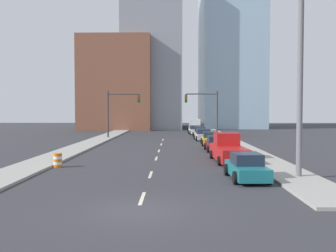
{
  "coord_description": "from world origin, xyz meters",
  "views": [
    {
      "loc": [
        1.36,
        -14.13,
        3.84
      ],
      "look_at": [
        0.8,
        24.82,
        2.2
      ],
      "focal_mm": 40.0,
      "sensor_mm": 36.0,
      "label": 1
    }
  ],
  "objects": [
    {
      "name": "sidewalk_left",
      "position": [
        -8.19,
        45.16,
        0.08
      ],
      "size": [
        2.77,
        90.33,
        0.15
      ],
      "color": "#9E9B93",
      "rests_on": "ground"
    },
    {
      "name": "sedan_white",
      "position": [
        4.93,
        45.87,
        0.65
      ],
      "size": [
        2.35,
        4.4,
        1.41
      ],
      "rotation": [
        0.0,
        0.0,
        0.05
      ],
      "color": "silver",
      "rests_on": "ground"
    },
    {
      "name": "ground_plane",
      "position": [
        0.0,
        0.0,
        0.0
      ],
      "size": [
        200.0,
        200.0,
        0.0
      ],
      "primitive_type": "plane",
      "color": "#333338"
    },
    {
      "name": "traffic_signal_left",
      "position": [
        -6.36,
        36.97,
        4.2
      ],
      "size": [
        4.54,
        0.35,
        6.46
      ],
      "color": "#38383D",
      "rests_on": "ground"
    },
    {
      "name": "lane_stripe_at_2m",
      "position": [
        0.0,
        2.0,
        0.0
      ],
      "size": [
        0.16,
        2.4,
        0.01
      ],
      "primitive_type": "cube",
      "color": "beige",
      "rests_on": "ground"
    },
    {
      "name": "lane_stripe_at_34m",
      "position": [
        0.0,
        34.43,
        0.0
      ],
      "size": [
        0.16,
        2.4,
        0.01
      ],
      "primitive_type": "cube",
      "color": "beige",
      "rests_on": "ground"
    },
    {
      "name": "lane_stripe_at_28m",
      "position": [
        0.0,
        27.88,
        0.0
      ],
      "size": [
        0.16,
        2.4,
        0.01
      ],
      "primitive_type": "cube",
      "color": "beige",
      "rests_on": "ground"
    },
    {
      "name": "lane_stripe_at_21m",
      "position": [
        0.0,
        21.08,
        0.0
      ],
      "size": [
        0.16,
        2.4,
        0.01
      ],
      "primitive_type": "cube",
      "color": "beige",
      "rests_on": "ground"
    },
    {
      "name": "sedan_yellow",
      "position": [
        5.53,
        27.25,
        0.66
      ],
      "size": [
        2.24,
        4.39,
        1.44
      ],
      "rotation": [
        0.0,
        0.0,
        -0.03
      ],
      "color": "gold",
      "rests_on": "ground"
    },
    {
      "name": "building_office_center",
      "position": [
        -2.95,
        67.19,
        15.79
      ],
      "size": [
        12.0,
        20.0,
        31.58
      ],
      "color": "gray",
      "rests_on": "ground"
    },
    {
      "name": "lane_stripe_at_15m",
      "position": [
        0.0,
        15.49,
        0.0
      ],
      "size": [
        0.16,
        2.4,
        0.01
      ],
      "primitive_type": "cube",
      "color": "beige",
      "rests_on": "ground"
    },
    {
      "name": "sedan_silver",
      "position": [
        5.19,
        33.86,
        0.66
      ],
      "size": [
        2.29,
        4.68,
        1.44
      ],
      "rotation": [
        0.0,
        0.0,
        0.04
      ],
      "color": "#B2B2BC",
      "rests_on": "ground"
    },
    {
      "name": "sedan_tan",
      "position": [
        5.19,
        39.26,
        0.67
      ],
      "size": [
        2.07,
        4.7,
        1.48
      ],
      "rotation": [
        0.0,
        0.0,
        -0.01
      ],
      "color": "tan",
      "rests_on": "ground"
    },
    {
      "name": "building_glass_right",
      "position": [
        14.1,
        71.19,
        17.69
      ],
      "size": [
        13.0,
        20.0,
        35.39
      ],
      "color": "#99B7CC",
      "rests_on": "ground"
    },
    {
      "name": "sedan_teal",
      "position": [
        5.42,
        6.52,
        0.67
      ],
      "size": [
        2.1,
        4.37,
        1.47
      ],
      "rotation": [
        0.0,
        0.0,
        0.03
      ],
      "color": "#196B75",
      "rests_on": "ground"
    },
    {
      "name": "traffic_barrel",
      "position": [
        -6.42,
        10.78,
        0.47
      ],
      "size": [
        0.56,
        0.56,
        0.95
      ],
      "color": "orange",
      "rests_on": "ground"
    },
    {
      "name": "sidewalk_right",
      "position": [
        8.19,
        45.16,
        0.08
      ],
      "size": [
        2.77,
        90.33,
        0.15
      ],
      "color": "#9E9B93",
      "rests_on": "ground"
    },
    {
      "name": "pickup_truck_red",
      "position": [
        5.49,
        13.88,
        0.85
      ],
      "size": [
        2.46,
        6.16,
        2.11
      ],
      "rotation": [
        0.0,
        0.0,
        0.04
      ],
      "color": "red",
      "rests_on": "ground"
    },
    {
      "name": "box_truck_green",
      "position": [
        5.13,
        52.4,
        1.07
      ],
      "size": [
        2.34,
        6.2,
        2.29
      ],
      "rotation": [
        0.0,
        0.0,
        0.01
      ],
      "color": "#1E6033",
      "rests_on": "ground"
    },
    {
      "name": "building_brick_left",
      "position": [
        -9.96,
        63.19,
        9.09
      ],
      "size": [
        14.0,
        16.0,
        18.18
      ],
      "color": "brown",
      "rests_on": "ground"
    },
    {
      "name": "traffic_signal_right",
      "position": [
        6.07,
        36.97,
        4.2
      ],
      "size": [
        4.54,
        0.35,
        6.46
      ],
      "color": "#38383D",
      "rests_on": "ground"
    },
    {
      "name": "lane_stripe_at_8m",
      "position": [
        0.0,
        8.01,
        0.0
      ],
      "size": [
        0.16,
        2.4,
        0.01
      ],
      "primitive_type": "cube",
      "color": "beige",
      "rests_on": "ground"
    },
    {
      "name": "sedan_maroon",
      "position": [
        5.39,
        21.09,
        0.65
      ],
      "size": [
        2.05,
        4.4,
        1.42
      ],
      "rotation": [
        0.0,
        0.0,
        0.02
      ],
      "color": "maroon",
      "rests_on": "ground"
    },
    {
      "name": "utility_pole_right_near",
      "position": [
        8.4,
        6.81,
        5.58
      ],
      "size": [
        1.6,
        0.32,
        10.9
      ],
      "color": "slate",
      "rests_on": "ground"
    }
  ]
}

